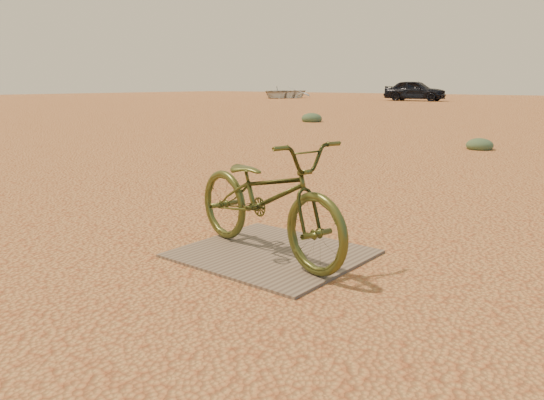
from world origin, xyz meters
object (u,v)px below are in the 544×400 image
Objects in this scene: plywood_board at (272,254)px; bicycle at (266,197)px; car at (415,90)px; boat_near_left at (283,92)px.

plywood_board is 0.48m from bicycle.
car is (-14.75, 35.70, 0.28)m from bicycle.
bicycle is 44.35m from boat_near_left.
car is at bearing 35.07° from bicycle.
boat_near_left reaches higher than bicycle.
car is at bearing 112.49° from plywood_board.
car is at bearing 1.84° from boat_near_left.
car is 12.33m from boat_near_left.
plywood_board is 38.58m from car.
boat_near_left is (-27.07, 35.07, 0.52)m from plywood_board.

